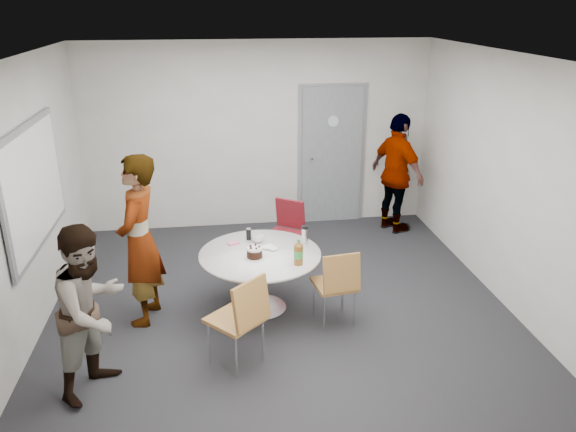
{
  "coord_description": "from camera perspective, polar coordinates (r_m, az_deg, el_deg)",
  "views": [
    {
      "loc": [
        -0.67,
        -5.48,
        3.2
      ],
      "look_at": [
        0.13,
        0.25,
        0.97
      ],
      "focal_mm": 35.0,
      "sensor_mm": 36.0,
      "label": 1
    }
  ],
  "objects": [
    {
      "name": "floor",
      "position": [
        6.38,
        -0.87,
        -8.99
      ],
      "size": [
        5.0,
        5.0,
        0.0
      ],
      "primitive_type": "plane",
      "color": "black",
      "rests_on": "ground"
    },
    {
      "name": "ceiling",
      "position": [
        5.54,
        -1.03,
        15.94
      ],
      "size": [
        5.0,
        5.0,
        0.0
      ],
      "primitive_type": "plane",
      "rotation": [
        3.14,
        0.0,
        0.0
      ],
      "color": "silver",
      "rests_on": "wall_back"
    },
    {
      "name": "wall_back",
      "position": [
        8.22,
        -3.1,
        8.09
      ],
      "size": [
        5.0,
        0.0,
        5.0
      ],
      "primitive_type": "plane",
      "rotation": [
        1.57,
        0.0,
        0.0
      ],
      "color": "#B4B2AB",
      "rests_on": "floor"
    },
    {
      "name": "wall_left",
      "position": [
        6.07,
        -25.09,
        1.3
      ],
      "size": [
        0.0,
        5.0,
        5.0
      ],
      "primitive_type": "plane",
      "rotation": [
        1.57,
        0.0,
        1.57
      ],
      "color": "#B4B2AB",
      "rests_on": "floor"
    },
    {
      "name": "wall_right",
      "position": [
        6.59,
        21.21,
        3.36
      ],
      "size": [
        0.0,
        5.0,
        5.0
      ],
      "primitive_type": "plane",
      "rotation": [
        1.57,
        0.0,
        -1.57
      ],
      "color": "#B4B2AB",
      "rests_on": "floor"
    },
    {
      "name": "wall_front",
      "position": [
        3.57,
        4.06,
        -10.2
      ],
      "size": [
        5.0,
        0.0,
        5.0
      ],
      "primitive_type": "plane",
      "rotation": [
        -1.57,
        0.0,
        0.0
      ],
      "color": "#B4B2AB",
      "rests_on": "floor"
    },
    {
      "name": "door",
      "position": [
        8.44,
        4.45,
        6.14
      ],
      "size": [
        1.02,
        0.17,
        2.12
      ],
      "color": "slate",
      "rests_on": "wall_back"
    },
    {
      "name": "whiteboard",
      "position": [
        6.21,
        -24.39,
        2.81
      ],
      "size": [
        0.04,
        1.9,
        1.25
      ],
      "color": "gray",
      "rests_on": "wall_left"
    },
    {
      "name": "table",
      "position": [
        6.03,
        -2.66,
        -4.55
      ],
      "size": [
        1.3,
        1.3,
        0.96
      ],
      "color": "white",
      "rests_on": "floor"
    },
    {
      "name": "chair_near_left",
      "position": [
        5.14,
        -4.67,
        -9.86
      ],
      "size": [
        0.64,
        0.64,
        0.92
      ],
      "rotation": [
        0.0,
        0.0,
        0.74
      ],
      "color": "brown",
      "rests_on": "floor"
    },
    {
      "name": "chair_near_right",
      "position": [
        5.79,
        5.05,
        -6.59
      ],
      "size": [
        0.46,
        0.49,
        0.85
      ],
      "rotation": [
        0.0,
        0.0,
        0.14
      ],
      "color": "brown",
      "rests_on": "floor"
    },
    {
      "name": "chair_far",
      "position": [
        7.08,
        -0.14,
        -1.1
      ],
      "size": [
        0.58,
        0.59,
        0.86
      ],
      "rotation": [
        0.0,
        0.0,
        2.55
      ],
      "color": "maroon",
      "rests_on": "floor"
    },
    {
      "name": "person_main",
      "position": [
        5.92,
        -14.84,
        -2.45
      ],
      "size": [
        0.55,
        0.73,
        1.81
      ],
      "primitive_type": "imported",
      "rotation": [
        0.0,
        0.0,
        -1.76
      ],
      "color": "#A5C6EA",
      "rests_on": "floor"
    },
    {
      "name": "person_left",
      "position": [
        5.05,
        -19.35,
        -9.01
      ],
      "size": [
        0.89,
        0.94,
        1.54
      ],
      "primitive_type": "imported",
      "rotation": [
        0.0,
        0.0,
        1.02
      ],
      "color": "white",
      "rests_on": "floor"
    },
    {
      "name": "person_right",
      "position": [
        8.21,
        11.03,
        4.23
      ],
      "size": [
        0.79,
        1.1,
        1.73
      ],
      "primitive_type": "imported",
      "rotation": [
        0.0,
        0.0,
        1.98
      ],
      "color": "black",
      "rests_on": "floor"
    }
  ]
}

